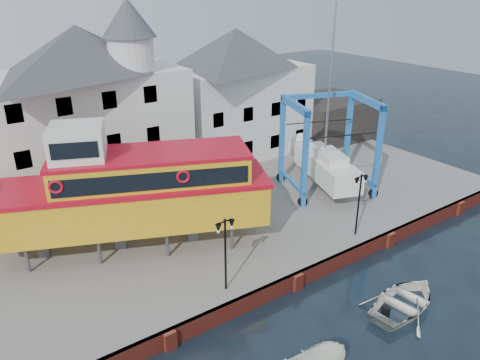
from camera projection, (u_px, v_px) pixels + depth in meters
ground at (297, 289)px, 26.44m from camera, size 140.00×140.00×0.00m
hardstanding at (198, 209)px, 34.49m from camera, size 44.00×22.00×1.00m
quay_wall at (296, 281)px, 26.32m from camera, size 44.00×0.47×1.00m
building_white_main at (87, 107)px, 34.75m from camera, size 14.00×8.30×14.00m
building_white_right at (236, 92)px, 42.83m from camera, size 12.00×8.00×11.20m
shed_dark at (327, 117)px, 48.05m from camera, size 8.00×7.00×4.00m
lamp_post_left at (225, 237)px, 23.57m from camera, size 1.12×0.32×4.20m
lamp_post_right at (360, 189)px, 28.85m from camera, size 1.12×0.32×4.20m
tour_boat at (115, 193)px, 27.14m from camera, size 18.28×11.03×7.86m
travel_lift at (322, 158)px, 36.41m from camera, size 7.69×9.30×13.69m
motorboat_b at (404, 307)px, 24.96m from camera, size 5.43×4.22×1.03m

